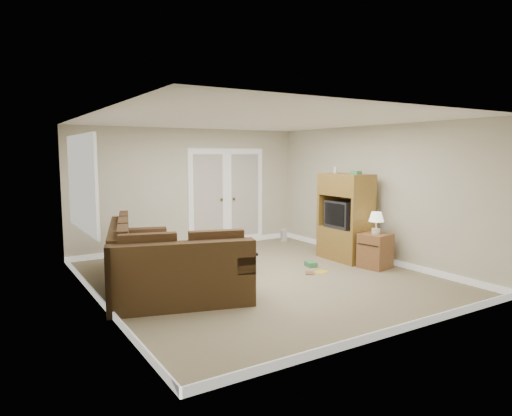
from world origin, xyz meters
TOP-DOWN VIEW (x-y plane):
  - floor at (0.00, 0.00)m, footprint 5.50×5.50m
  - ceiling at (0.00, 0.00)m, footprint 5.00×5.50m
  - wall_left at (-2.50, 0.00)m, footprint 0.02×5.50m
  - wall_right at (2.50, 0.00)m, footprint 0.02×5.50m
  - wall_back at (0.00, 2.75)m, footprint 5.00×0.02m
  - wall_front at (0.00, -2.75)m, footprint 5.00×0.02m
  - baseboards at (0.00, 0.00)m, footprint 5.00×5.50m
  - french_doors at (0.85, 2.71)m, footprint 1.80×0.05m
  - window_left at (-2.46, 1.00)m, footprint 0.05×1.92m
  - sectional_sofa at (-1.62, 0.27)m, footprint 2.07×3.25m
  - coffee_table at (-0.20, 0.78)m, footprint 0.68×1.10m
  - tv_armoire at (2.04, 0.26)m, footprint 0.57×1.02m
  - side_cabinet at (2.06, -0.49)m, footprint 0.54×0.54m
  - space_heater at (2.10, 2.32)m, footprint 0.12×0.11m
  - floor_magazine at (1.07, -0.23)m, footprint 0.30×0.27m
  - floor_greenbox at (1.16, 0.16)m, footprint 0.20×0.24m
  - floor_book at (0.79, -0.17)m, footprint 0.24×0.25m

SIDE VIEW (x-z plane):
  - floor at x=0.00m, z-range 0.00..0.00m
  - floor_magazine at x=1.07m, z-range 0.00..0.01m
  - floor_book at x=0.79m, z-range 0.00..0.02m
  - floor_greenbox at x=1.16m, z-range 0.00..0.09m
  - baseboards at x=0.00m, z-range 0.00..0.10m
  - space_heater at x=2.10m, z-range 0.00..0.28m
  - coffee_table at x=-0.20m, z-range -0.12..0.58m
  - sectional_sofa at x=-1.62m, z-range -0.10..0.78m
  - side_cabinet at x=2.06m, z-range -0.14..0.85m
  - tv_armoire at x=2.04m, z-range -0.05..1.68m
  - french_doors at x=0.85m, z-range -0.03..2.10m
  - wall_left at x=-2.50m, z-range 0.00..2.50m
  - wall_right at x=2.50m, z-range 0.00..2.50m
  - wall_back at x=0.00m, z-range 0.00..2.50m
  - wall_front at x=0.00m, z-range 0.00..2.50m
  - window_left at x=-2.46m, z-range 0.84..2.26m
  - ceiling at x=0.00m, z-range 2.49..2.51m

